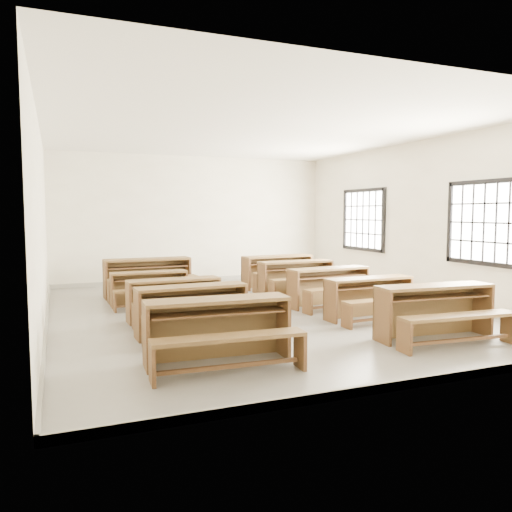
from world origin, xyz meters
name	(u,v)px	position (x,y,z in m)	size (l,w,h in m)	color
room	(261,191)	(0.09, 0.00, 2.14)	(8.50, 8.50, 3.20)	slate
desk_set_0	(219,326)	(-1.56, -2.72, 0.45)	(1.75, 0.97, 0.77)	brown
desk_set_1	(193,307)	(-1.50, -1.29, 0.42)	(1.64, 0.91, 0.72)	brown
desk_set_2	(175,296)	(-1.51, -0.19, 0.40)	(1.56, 0.86, 0.69)	brown
desk_set_3	(150,286)	(-1.67, 1.30, 0.38)	(1.45, 0.76, 0.65)	brown
desk_set_4	(148,274)	(-1.52, 2.33, 0.47)	(1.83, 1.00, 0.81)	brown
desk_set_5	(437,308)	(1.60, -2.78, 0.45)	(1.76, 1.01, 0.76)	brown
desk_set_6	(371,295)	(1.54, -1.30, 0.40)	(1.57, 0.85, 0.69)	brown
desk_set_7	(330,284)	(1.48, -0.07, 0.43)	(1.70, 0.99, 0.73)	brown
desk_set_8	(297,275)	(1.47, 1.31, 0.43)	(1.66, 0.89, 0.74)	brown
desk_set_9	(278,269)	(1.53, 2.40, 0.45)	(1.77, 1.03, 0.77)	brown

